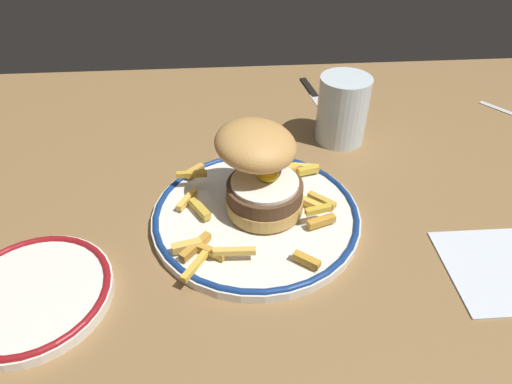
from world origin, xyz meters
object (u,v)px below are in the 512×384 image
object	(u,v)px
burger	(260,168)
side_plate	(32,294)
dinner_plate	(256,215)
napkin	(501,269)
water_glass	(342,114)
knife	(315,95)

from	to	relation	value
burger	side_plate	xyz separation A→B (cm)	(-25.34, -12.33, -6.21)
dinner_plate	burger	xyz separation A→B (cm)	(0.61, 1.60, 6.21)
dinner_plate	burger	bearing A→B (deg)	69.07
dinner_plate	napkin	xyz separation A→B (cm)	(27.34, -10.60, -0.64)
dinner_plate	burger	world-z (taller)	burger
napkin	side_plate	bearing A→B (deg)	-179.85
dinner_plate	napkin	bearing A→B (deg)	-21.19
burger	water_glass	xyz separation A→B (cm)	(14.34, 16.93, -2.56)
burger	dinner_plate	bearing A→B (deg)	-110.93
burger	knife	bearing A→B (deg)	67.74
side_plate	knife	xyz separation A→B (cm)	(38.45, 44.36, -0.57)
dinner_plate	napkin	size ratio (longest dim) A/B	2.09
side_plate	napkin	distance (cm)	52.07
burger	side_plate	distance (cm)	28.86
water_glass	knife	bearing A→B (deg)	94.67
water_glass	napkin	distance (cm)	31.94
water_glass	side_plate	world-z (taller)	water_glass
knife	napkin	world-z (taller)	knife
burger	water_glass	world-z (taller)	burger
dinner_plate	knife	bearing A→B (deg)	67.80
water_glass	burger	bearing A→B (deg)	-130.28
side_plate	napkin	bearing A→B (deg)	0.15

